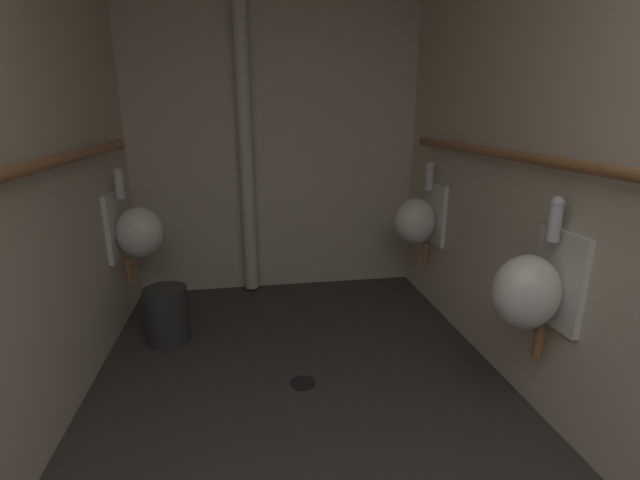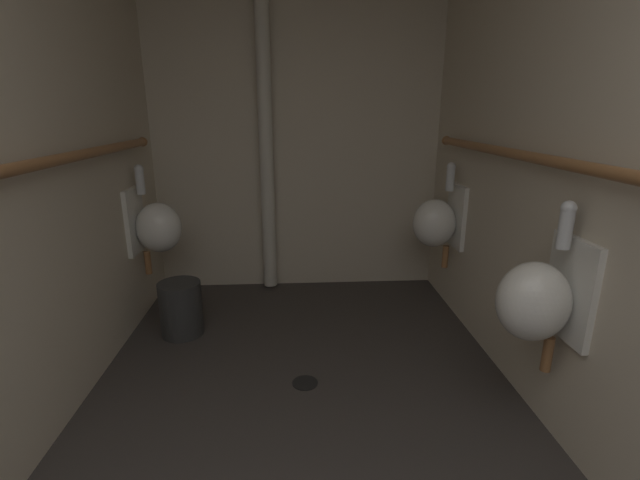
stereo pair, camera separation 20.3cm
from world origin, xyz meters
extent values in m
cube|color=#383330|center=(0.00, 1.92, -0.04)|extent=(2.36, 3.96, 0.08)
cube|color=beige|center=(1.15, 1.92, 1.31)|extent=(0.06, 3.96, 2.63)
cube|color=beige|center=(0.00, 3.87, 1.31)|extent=(2.36, 0.06, 2.63)
ellipsoid|color=silver|center=(-0.95, 3.27, 0.66)|extent=(0.30, 0.26, 0.34)
cube|color=silver|center=(-1.10, 3.27, 0.71)|extent=(0.03, 0.30, 0.44)
cylinder|color=silver|center=(-1.04, 3.27, 0.97)|extent=(0.06, 0.06, 0.16)
sphere|color=silver|center=(-1.04, 3.27, 1.05)|extent=(0.06, 0.06, 0.06)
cylinder|color=#936038|center=(-1.05, 3.27, 0.41)|extent=(0.04, 0.04, 0.16)
ellipsoid|color=silver|center=(0.95, 1.95, 0.66)|extent=(0.30, 0.26, 0.34)
cube|color=silver|center=(1.10, 1.95, 0.71)|extent=(0.03, 0.30, 0.44)
cylinder|color=silver|center=(1.04, 1.95, 0.97)|extent=(0.06, 0.06, 0.16)
sphere|color=silver|center=(1.04, 1.95, 1.05)|extent=(0.06, 0.06, 0.06)
cylinder|color=#936038|center=(1.05, 1.95, 0.41)|extent=(0.04, 0.04, 0.16)
ellipsoid|color=silver|center=(0.95, 3.28, 0.66)|extent=(0.30, 0.26, 0.34)
cube|color=silver|center=(1.10, 3.28, 0.71)|extent=(0.03, 0.30, 0.44)
cylinder|color=silver|center=(1.04, 3.28, 0.97)|extent=(0.06, 0.06, 0.16)
sphere|color=silver|center=(1.04, 3.28, 1.05)|extent=(0.06, 0.06, 0.06)
cylinder|color=#936038|center=(1.05, 3.28, 0.41)|extent=(0.04, 0.04, 0.16)
sphere|color=#936038|center=(-1.06, 3.47, 1.21)|extent=(0.06, 0.06, 0.06)
cylinder|color=#936038|center=(1.06, 1.89, 1.21)|extent=(0.05, 3.18, 0.05)
sphere|color=#936038|center=(1.06, 3.48, 1.21)|extent=(0.06, 0.06, 0.06)
cylinder|color=beige|center=(-0.24, 3.76, 1.31)|extent=(0.11, 0.11, 2.58)
cylinder|color=black|center=(0.01, 2.39, 0.00)|extent=(0.14, 0.14, 0.01)
cylinder|color=#2D2D2D|center=(-0.78, 3.00, 0.18)|extent=(0.27, 0.27, 0.36)
camera|label=1|loc=(-0.24, 0.32, 1.42)|focal=24.83mm
camera|label=2|loc=(-0.04, 0.32, 1.42)|focal=24.83mm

